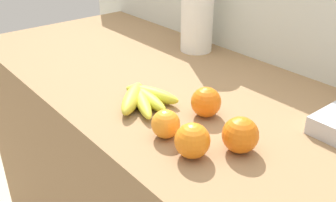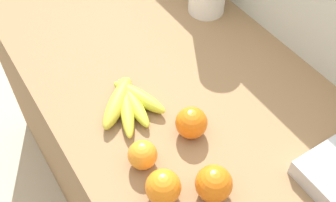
{
  "view_description": "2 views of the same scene",
  "coord_description": "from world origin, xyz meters",
  "px_view_note": "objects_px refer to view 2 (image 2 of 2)",
  "views": [
    {
      "loc": [
        0.68,
        -0.67,
        1.34
      ],
      "look_at": [
        0.03,
        -0.13,
        0.91
      ],
      "focal_mm": 41.29,
      "sensor_mm": 36.0,
      "label": 1
    },
    {
      "loc": [
        0.55,
        -0.42,
        1.65
      ],
      "look_at": [
        0.03,
        -0.09,
        0.95
      ],
      "focal_mm": 44.0,
      "sensor_mm": 36.0,
      "label": 2
    }
  ],
  "objects_px": {
    "orange_back_left": "(143,155)",
    "orange_center": "(191,123)",
    "orange_far_right": "(214,184)",
    "banana_bunch": "(128,102)",
    "orange_right": "(163,187)"
  },
  "relations": [
    {
      "from": "orange_far_right",
      "to": "orange_center",
      "type": "relative_size",
      "value": 1.04
    },
    {
      "from": "banana_bunch",
      "to": "orange_back_left",
      "type": "relative_size",
      "value": 2.93
    },
    {
      "from": "banana_bunch",
      "to": "orange_center",
      "type": "relative_size",
      "value": 2.56
    },
    {
      "from": "orange_back_left",
      "to": "orange_right",
      "type": "height_order",
      "value": "orange_right"
    },
    {
      "from": "orange_far_right",
      "to": "banana_bunch",
      "type": "bearing_deg",
      "value": -173.66
    },
    {
      "from": "banana_bunch",
      "to": "orange_back_left",
      "type": "bearing_deg",
      "value": -17.94
    },
    {
      "from": "orange_far_right",
      "to": "orange_center",
      "type": "distance_m",
      "value": 0.16
    },
    {
      "from": "orange_right",
      "to": "orange_center",
      "type": "bearing_deg",
      "value": 126.48
    },
    {
      "from": "orange_back_left",
      "to": "orange_right",
      "type": "relative_size",
      "value": 0.87
    },
    {
      "from": "banana_bunch",
      "to": "orange_center",
      "type": "xyz_separation_m",
      "value": [
        0.15,
        0.09,
        0.02
      ]
    },
    {
      "from": "orange_far_right",
      "to": "orange_center",
      "type": "height_order",
      "value": "orange_far_right"
    },
    {
      "from": "orange_back_left",
      "to": "orange_right",
      "type": "xyz_separation_m",
      "value": [
        0.09,
        -0.01,
        0.0
      ]
    },
    {
      "from": "orange_back_left",
      "to": "orange_center",
      "type": "distance_m",
      "value": 0.14
    },
    {
      "from": "orange_center",
      "to": "orange_right",
      "type": "bearing_deg",
      "value": -53.52
    },
    {
      "from": "orange_far_right",
      "to": "orange_center",
      "type": "xyz_separation_m",
      "value": [
        -0.15,
        0.05,
        -0.0
      ]
    }
  ]
}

